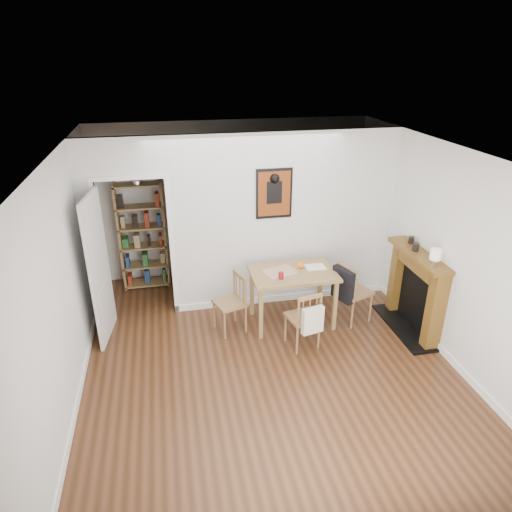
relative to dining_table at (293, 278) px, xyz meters
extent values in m
plane|color=#54301B|center=(-0.54, -0.73, -0.70)|extent=(5.20, 5.20, 0.00)
plane|color=silver|center=(-0.54, 1.87, 0.60)|extent=(4.50, 0.00, 4.50)
plane|color=silver|center=(-0.54, -3.33, 0.60)|extent=(4.50, 0.00, 4.50)
plane|color=silver|center=(-2.79, -0.73, 0.60)|extent=(0.00, 5.20, 5.20)
plane|color=silver|center=(1.71, -0.73, 0.60)|extent=(0.00, 5.20, 5.20)
plane|color=silver|center=(-0.54, -0.73, 1.90)|extent=(5.20, 5.20, 0.00)
cube|color=silver|center=(0.03, 0.67, 0.60)|extent=(3.35, 0.10, 2.60)
cube|color=silver|center=(-2.67, 0.67, 0.60)|extent=(0.25, 0.10, 2.60)
cube|color=silver|center=(-2.09, 0.67, 1.62)|extent=(0.90, 0.10, 0.55)
cube|color=white|center=(-2.57, 0.67, 0.32)|extent=(0.06, 0.14, 2.05)
cube|color=white|center=(-1.61, 0.67, 0.32)|extent=(0.06, 0.14, 2.05)
cube|color=white|center=(0.03, 0.61, -0.65)|extent=(3.35, 0.02, 0.10)
cube|color=white|center=(-2.78, -1.33, -0.65)|extent=(0.02, 4.00, 0.10)
cube|color=white|center=(1.70, -1.33, -0.65)|extent=(0.02, 4.00, 0.10)
cube|color=silver|center=(-2.56, 0.20, 0.30)|extent=(0.15, 0.80, 2.00)
cube|color=black|center=(-0.14, 0.60, 1.05)|extent=(0.52, 0.02, 0.72)
cube|color=#6C2D0E|center=(-0.14, 0.59, 1.05)|extent=(0.46, 0.00, 0.64)
cube|color=olive|center=(0.00, 0.00, 0.07)|extent=(1.17, 0.75, 0.04)
cube|color=olive|center=(-0.52, -0.31, -0.33)|extent=(0.05, 0.05, 0.76)
cube|color=olive|center=(0.52, -0.31, -0.33)|extent=(0.05, 0.05, 0.76)
cube|color=olive|center=(-0.52, 0.31, -0.33)|extent=(0.05, 0.05, 0.76)
cube|color=olive|center=(0.52, 0.31, -0.33)|extent=(0.05, 0.05, 0.76)
cube|color=black|center=(0.66, -0.21, -0.07)|extent=(0.22, 0.38, 0.47)
cube|color=beige|center=(0.02, -0.79, -0.18)|extent=(0.30, 0.15, 0.36)
cube|color=olive|center=(-2.40, 1.58, 0.17)|extent=(0.04, 0.30, 1.76)
cube|color=olive|center=(-1.70, 1.58, 0.17)|extent=(0.04, 0.30, 1.76)
cube|color=olive|center=(-2.05, 1.58, -0.67)|extent=(0.74, 0.30, 0.03)
cube|color=olive|center=(-2.05, 1.58, 0.00)|extent=(0.74, 0.30, 0.03)
cube|color=olive|center=(-2.05, 1.58, 1.02)|extent=(0.74, 0.30, 0.03)
cube|color=maroon|center=(-2.05, 1.58, 0.17)|extent=(0.65, 0.24, 0.24)
cube|color=brown|center=(1.61, -0.98, -0.15)|extent=(0.20, 0.16, 1.10)
cube|color=brown|center=(1.61, 0.01, -0.15)|extent=(0.20, 0.16, 1.10)
cube|color=brown|center=(1.58, -0.48, 0.43)|extent=(0.30, 1.21, 0.06)
cube|color=brown|center=(1.61, -0.48, 0.30)|extent=(0.20, 0.85, 0.20)
cube|color=black|center=(1.67, -0.48, -0.25)|extent=(0.08, 0.81, 0.88)
cube|color=black|center=(1.55, -0.48, -0.69)|extent=(0.45, 1.25, 0.03)
cylinder|color=maroon|center=(-0.22, -0.16, 0.14)|extent=(0.07, 0.07, 0.09)
sphere|color=orange|center=(0.14, 0.10, 0.14)|extent=(0.09, 0.09, 0.09)
cube|color=#C2B49F|center=(-0.18, 0.04, 0.10)|extent=(0.51, 0.44, 0.00)
cube|color=white|center=(0.34, 0.08, 0.10)|extent=(0.28, 0.21, 0.01)
cylinder|color=silver|center=(1.56, -0.85, 0.49)|extent=(0.07, 0.07, 0.08)
cylinder|color=beige|center=(1.56, -0.85, 0.60)|extent=(0.13, 0.13, 0.13)
cylinder|color=black|center=(1.55, -0.41, 0.51)|extent=(0.09, 0.09, 0.11)
cylinder|color=black|center=(1.63, -0.16, 0.50)|extent=(0.08, 0.08, 0.10)
camera|label=1|loc=(-1.64, -5.41, 2.91)|focal=32.00mm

